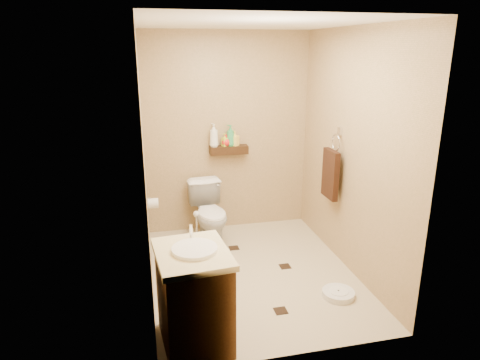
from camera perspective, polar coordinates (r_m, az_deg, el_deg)
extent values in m
plane|color=#C1B18D|center=(4.47, 1.65, -12.27)|extent=(2.50, 2.50, 0.00)
cube|color=tan|center=(5.20, -1.69, 6.15)|extent=(2.00, 0.04, 2.40)
cube|color=tan|center=(2.88, 8.09, -3.26)|extent=(2.00, 0.04, 2.40)
cube|color=tan|center=(3.89, -12.61, 1.93)|extent=(0.04, 2.50, 2.40)
cube|color=tan|center=(4.37, 14.61, 3.45)|extent=(0.04, 2.50, 2.40)
cube|color=white|center=(3.89, 1.97, 20.18)|extent=(2.00, 2.50, 0.02)
cube|color=#36210E|center=(5.17, -1.50, 4.03)|extent=(0.46, 0.14, 0.10)
cube|color=black|center=(4.23, -3.23, -14.08)|extent=(0.11, 0.11, 0.01)
cube|color=black|center=(4.60, 6.02, -11.38)|extent=(0.11, 0.11, 0.01)
cube|color=black|center=(3.92, 5.44, -16.96)|extent=(0.11, 0.11, 0.01)
cube|color=black|center=(4.85, -5.69, -9.76)|extent=(0.11, 0.11, 0.01)
cube|color=black|center=(4.22, 12.04, -14.53)|extent=(0.11, 0.11, 0.01)
cube|color=black|center=(4.96, -0.82, -9.04)|extent=(0.11, 0.11, 0.01)
imported|color=white|center=(5.00, -4.00, -4.50)|extent=(0.46, 0.73, 0.70)
cube|color=brown|center=(3.39, -6.16, -15.65)|extent=(0.54, 0.64, 0.73)
cube|color=beige|center=(3.19, -6.39, -9.78)|extent=(0.58, 0.68, 0.05)
cylinder|color=white|center=(3.18, -6.07, -9.30)|extent=(0.34, 0.34, 0.05)
cylinder|color=silver|center=(3.34, -6.54, -6.82)|extent=(0.03, 0.03, 0.11)
cylinder|color=white|center=(4.18, 12.97, -14.56)|extent=(0.35, 0.35, 0.05)
cylinder|color=white|center=(4.16, 13.00, -14.21)|extent=(0.18, 0.18, 0.01)
cylinder|color=#186053|center=(5.01, -5.72, -8.20)|extent=(0.10, 0.10, 0.11)
cylinder|color=white|center=(4.93, -5.79, -6.10)|extent=(0.02, 0.02, 0.31)
sphere|color=white|center=(4.87, -5.84, -4.53)|extent=(0.07, 0.07, 0.07)
cube|color=silver|center=(4.54, 13.19, 6.39)|extent=(0.03, 0.06, 0.08)
torus|color=silver|center=(4.55, 12.69, 4.90)|extent=(0.02, 0.19, 0.19)
cube|color=black|center=(4.62, 11.96, 0.76)|extent=(0.06, 0.30, 0.52)
cylinder|color=white|center=(4.69, -11.52, -3.06)|extent=(0.11, 0.11, 0.11)
cylinder|color=silver|center=(4.67, -12.05, -2.40)|extent=(0.04, 0.02, 0.02)
imported|color=white|center=(5.09, -3.51, 5.97)|extent=(0.14, 0.14, 0.28)
imported|color=#CCDC2E|center=(5.13, -2.01, 5.38)|extent=(0.09, 0.09, 0.15)
imported|color=red|center=(5.13, -1.86, 5.31)|extent=(0.15, 0.15, 0.14)
imported|color=#349D58|center=(5.13, -1.27, 5.97)|extent=(0.13, 0.13, 0.25)
imported|color=#FFDC54|center=(5.15, -0.70, 5.58)|extent=(0.11, 0.11, 0.18)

